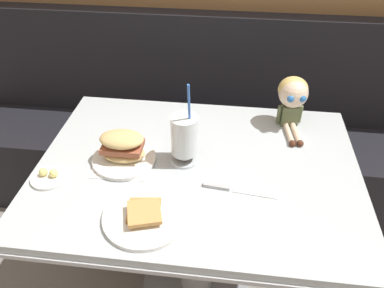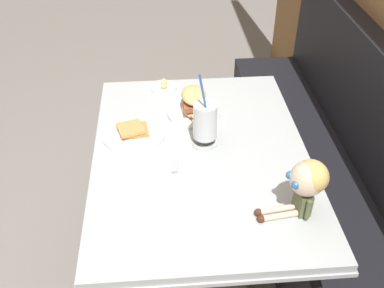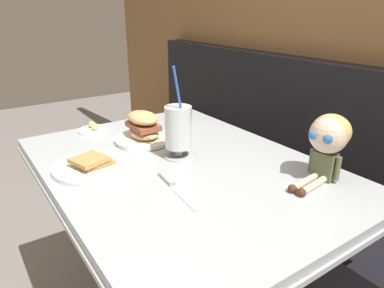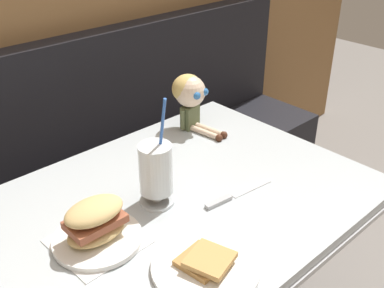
# 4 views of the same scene
# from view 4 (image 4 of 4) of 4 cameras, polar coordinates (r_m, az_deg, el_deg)

# --- Properties ---
(booth_bench) EXTENTS (2.60, 0.48, 1.00)m
(booth_bench) POSITION_cam_4_polar(r_m,az_deg,el_deg) (1.98, -14.06, -8.41)
(booth_bench) COLOR black
(booth_bench) RESTS_ON ground
(diner_table) EXTENTS (1.11, 0.81, 0.74)m
(diner_table) POSITION_cam_4_polar(r_m,az_deg,el_deg) (1.43, -1.93, -13.15)
(diner_table) COLOR #B2BCC1
(diner_table) RESTS_ON ground
(toast_plate) EXTENTS (0.25, 0.25, 0.04)m
(toast_plate) POSITION_cam_4_polar(r_m,az_deg,el_deg) (1.09, 1.69, -14.68)
(toast_plate) COLOR white
(toast_plate) RESTS_ON diner_table
(milkshake_glass) EXTENTS (0.10, 0.10, 0.31)m
(milkshake_glass) POSITION_cam_4_polar(r_m,az_deg,el_deg) (1.23, -4.46, -3.42)
(milkshake_glass) COLOR silver
(milkshake_glass) RESTS_ON diner_table
(sandwich_plate) EXTENTS (0.22, 0.22, 0.12)m
(sandwich_plate) POSITION_cam_4_polar(r_m,az_deg,el_deg) (1.16, -11.72, -9.93)
(sandwich_plate) COLOR white
(sandwich_plate) RESTS_ON diner_table
(butter_knife) EXTENTS (0.24, 0.04, 0.01)m
(butter_knife) POSITION_cam_4_polar(r_m,az_deg,el_deg) (1.30, 4.45, -6.64)
(butter_knife) COLOR silver
(butter_knife) RESTS_ON diner_table
(seated_doll) EXTENTS (0.13, 0.22, 0.20)m
(seated_doll) POSITION_cam_4_polar(r_m,az_deg,el_deg) (1.62, -0.25, 6.13)
(seated_doll) COLOR #5B6642
(seated_doll) RESTS_ON diner_table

